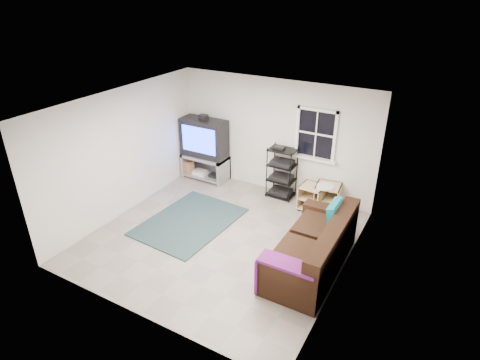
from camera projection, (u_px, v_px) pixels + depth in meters
The scene contains 8 objects.
room at pixel (316, 137), 8.40m from camera, with size 4.60×4.62×4.60m.
tv_unit at pixel (205, 144), 9.61m from camera, with size 1.11×0.56×1.64m.
av_rack at pixel (282, 176), 8.95m from camera, with size 0.60×0.43×1.19m.
side_table_left at pixel (312, 196), 8.55m from camera, with size 0.50×0.50×0.56m.
side_table_right at pixel (328, 195), 8.55m from camera, with size 0.57×0.58×0.59m.
sofa at pixel (313, 250), 6.75m from camera, with size 0.98×2.22×1.01m.
shag_rug at pixel (190, 221), 8.18m from camera, with size 1.54×2.12×0.03m, color black.
paper_bag at pixel (188, 168), 10.04m from camera, with size 0.28×0.18×0.40m, color #A46F49.
Camera 1 is at (3.45, -5.41, 4.43)m, focal length 30.00 mm.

